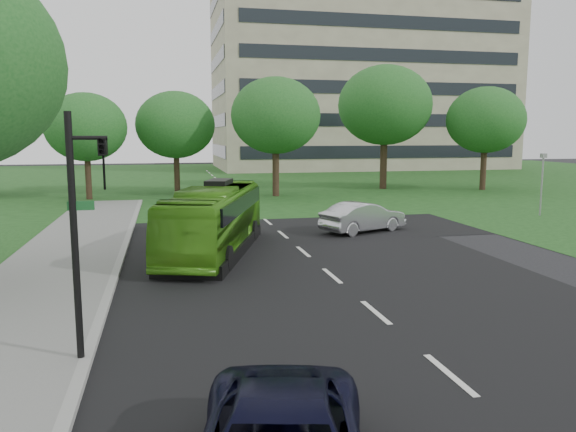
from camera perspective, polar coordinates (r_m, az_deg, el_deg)
The scene contains 12 objects.
ground at distance 17.16m, azimuth 6.45°, elevation -7.72°, with size 160.00×160.00×0.00m, color black.
street_surfaces at distance 38.95m, azimuth -4.94°, elevation 1.35°, with size 120.00×120.00×0.15m.
office_building at distance 82.59m, azimuth 7.17°, elevation 13.64°, with size 40.10×20.10×25.00m.
tree_park_a at distance 43.33m, azimuth -19.85°, elevation 8.48°, with size 5.80×5.80×7.70m.
tree_park_b at distance 45.29m, azimuth -11.36°, elevation 9.05°, with size 6.16×6.16×8.07m.
tree_park_c at distance 43.02m, azimuth -1.27°, elevation 10.16°, with size 6.79×6.79×9.01m.
tree_park_d at distance 49.66m, azimuth 9.82°, elevation 11.02°, with size 8.02×8.02×10.60m.
tree_park_e at distance 50.77m, azimuth 19.44°, elevation 9.18°, with size 6.52×6.52×8.70m.
bus at distance 22.53m, azimuth -7.49°, elevation -0.40°, with size 2.25×9.63×2.68m, color #449119.
sedan at distance 27.55m, azimuth 7.64°, elevation -0.09°, with size 1.55×4.45×1.47m, color #BBBCC1.
traffic_light at distance 11.97m, azimuth -20.20°, elevation -0.30°, with size 0.83×0.24×5.17m.
camera_pole at distance 35.75m, azimuth 24.42°, elevation 3.74°, with size 0.31×0.27×3.63m.
Camera 1 is at (-5.39, -15.59, 4.72)m, focal length 35.00 mm.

